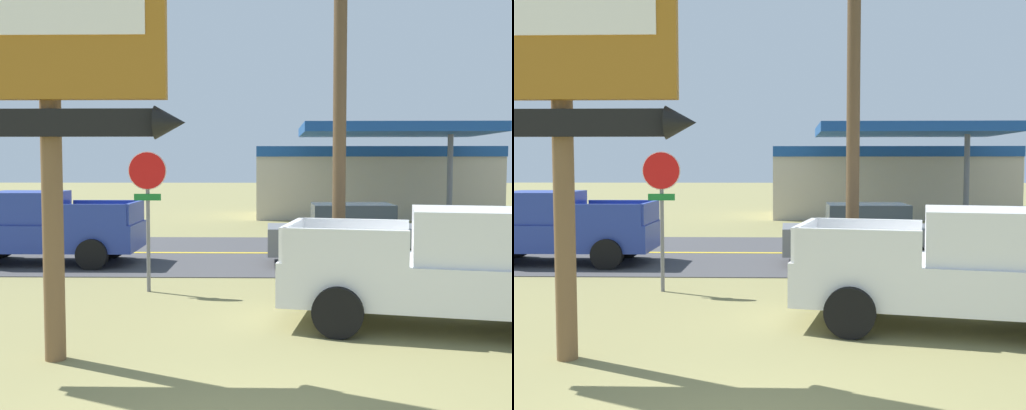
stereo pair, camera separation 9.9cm
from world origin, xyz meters
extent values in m
cube|color=#3D3D3F|center=(0.00, 13.00, 0.01)|extent=(140.00, 8.00, 0.02)
cube|color=gold|center=(0.00, 13.00, 0.02)|extent=(126.00, 0.20, 0.01)
cylinder|color=brown|center=(-2.64, 2.97, 3.10)|extent=(0.28, 0.28, 6.21)
cube|color=#996019|center=(-2.64, 2.79, 4.71)|extent=(3.19, 0.16, 2.39)
cube|color=black|center=(-2.64, 2.79, 3.21)|extent=(2.87, 0.12, 0.36)
cone|color=black|center=(-1.01, 2.79, 3.21)|extent=(0.40, 0.44, 0.44)
cylinder|color=slate|center=(-2.25, 7.45, 1.10)|extent=(0.08, 0.08, 2.20)
cylinder|color=red|center=(-2.25, 7.42, 2.55)|extent=(0.76, 0.03, 0.76)
cylinder|color=white|center=(-2.25, 7.44, 2.55)|extent=(0.80, 0.01, 0.80)
cube|color=#19722D|center=(-2.25, 7.42, 2.00)|extent=(0.56, 0.03, 0.14)
cylinder|color=brown|center=(1.65, 6.75, 4.95)|extent=(0.26, 0.26, 9.91)
cube|color=beige|center=(5.68, 27.05, 1.80)|extent=(12.00, 6.00, 3.60)
cube|color=#19478C|center=(5.68, 24.00, 3.35)|extent=(12.00, 0.12, 0.50)
cube|color=#19478C|center=(5.68, 21.05, 4.20)|extent=(8.00, 5.00, 0.40)
cylinder|color=slate|center=(3.28, 21.05, 2.10)|extent=(0.24, 0.24, 4.20)
cylinder|color=slate|center=(8.08, 21.05, 2.10)|extent=(0.24, 0.24, 4.20)
cube|color=silver|center=(3.13, 4.72, 0.76)|extent=(5.50, 3.03, 0.72)
cube|color=silver|center=(3.57, 4.62, 1.54)|extent=(2.24, 2.17, 0.84)
cube|color=silver|center=(1.84, 5.94, 1.40)|extent=(1.93, 0.54, 0.56)
cube|color=silver|center=(1.45, 4.15, 1.40)|extent=(1.93, 0.54, 0.56)
cube|color=silver|center=(0.69, 5.25, 1.40)|extent=(0.52, 1.86, 0.56)
cylinder|color=black|center=(1.77, 6.02, 0.40)|extent=(0.84, 0.45, 0.80)
cylinder|color=black|center=(1.35, 4.11, 0.40)|extent=(0.84, 0.45, 0.80)
cube|color=#233893|center=(-5.83, 11.00, 0.76)|extent=(5.20, 1.96, 0.72)
cube|color=#233893|center=(-6.28, 11.00, 1.54)|extent=(1.90, 1.80, 0.84)
cube|color=#233893|center=(-4.30, 10.08, 1.40)|extent=(1.95, 0.12, 0.56)
cube|color=#233893|center=(-4.30, 11.92, 1.40)|extent=(1.95, 0.12, 0.56)
cube|color=#233893|center=(-3.33, 11.00, 1.40)|extent=(0.12, 1.88, 0.56)
cylinder|color=black|center=(-7.44, 11.98, 0.40)|extent=(0.80, 0.28, 0.80)
cylinder|color=black|center=(-4.21, 10.02, 0.40)|extent=(0.80, 0.28, 0.80)
cylinder|color=black|center=(-4.21, 11.98, 0.40)|extent=(0.80, 0.28, 0.80)
cube|color=slate|center=(2.35, 11.00, 0.68)|extent=(4.20, 1.76, 0.72)
cube|color=#2D3842|center=(2.50, 11.00, 1.34)|extent=(2.10, 1.56, 0.60)
cylinder|color=black|center=(1.05, 10.12, 0.32)|extent=(0.64, 0.24, 0.64)
cylinder|color=black|center=(1.05, 11.88, 0.32)|extent=(0.64, 0.24, 0.64)
cylinder|color=black|center=(3.65, 10.12, 0.32)|extent=(0.64, 0.24, 0.64)
cylinder|color=black|center=(3.65, 11.88, 0.32)|extent=(0.64, 0.24, 0.64)
camera|label=1|loc=(0.28, -5.08, 2.65)|focal=42.32mm
camera|label=2|loc=(0.37, -5.08, 2.65)|focal=42.32mm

